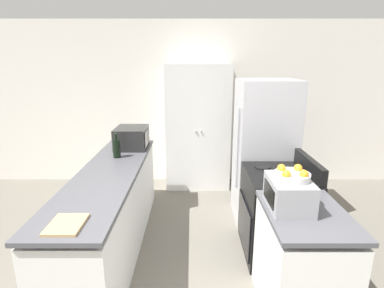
{
  "coord_description": "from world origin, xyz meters",
  "views": [
    {
      "loc": [
        0.0,
        -1.51,
        1.97
      ],
      "look_at": [
        0.0,
        1.84,
        1.05
      ],
      "focal_mm": 28.0,
      "sensor_mm": 36.0,
      "label": 1
    }
  ],
  "objects_px": {
    "wine_bottle": "(117,148)",
    "toaster_oven": "(289,194)",
    "stove": "(276,213)",
    "fruit_bowl": "(292,175)",
    "refrigerator": "(264,152)",
    "pantry_cabinet": "(198,128)",
    "microwave": "(132,138)"
  },
  "relations": [
    {
      "from": "wine_bottle",
      "to": "toaster_oven",
      "type": "distance_m",
      "value": 2.03
    },
    {
      "from": "stove",
      "to": "fruit_bowl",
      "type": "distance_m",
      "value": 1.02
    },
    {
      "from": "fruit_bowl",
      "to": "wine_bottle",
      "type": "bearing_deg",
      "value": 142.42
    },
    {
      "from": "stove",
      "to": "toaster_oven",
      "type": "xyz_separation_m",
      "value": [
        -0.14,
        -0.73,
        0.56
      ]
    },
    {
      "from": "refrigerator",
      "to": "toaster_oven",
      "type": "bearing_deg",
      "value": -96.29
    },
    {
      "from": "stove",
      "to": "refrigerator",
      "type": "height_order",
      "value": "refrigerator"
    },
    {
      "from": "pantry_cabinet",
      "to": "microwave",
      "type": "xyz_separation_m",
      "value": [
        -0.87,
        -0.86,
        0.06
      ]
    },
    {
      "from": "microwave",
      "to": "fruit_bowl",
      "type": "height_order",
      "value": "fruit_bowl"
    },
    {
      "from": "pantry_cabinet",
      "to": "microwave",
      "type": "bearing_deg",
      "value": -135.54
    },
    {
      "from": "pantry_cabinet",
      "to": "stove",
      "type": "relative_size",
      "value": 1.84
    },
    {
      "from": "pantry_cabinet",
      "to": "stove",
      "type": "height_order",
      "value": "pantry_cabinet"
    },
    {
      "from": "wine_bottle",
      "to": "toaster_oven",
      "type": "bearing_deg",
      "value": -37.79
    },
    {
      "from": "pantry_cabinet",
      "to": "refrigerator",
      "type": "height_order",
      "value": "pantry_cabinet"
    },
    {
      "from": "pantry_cabinet",
      "to": "refrigerator",
      "type": "xyz_separation_m",
      "value": [
        0.8,
        -1.03,
        -0.09
      ]
    },
    {
      "from": "stove",
      "to": "fruit_bowl",
      "type": "bearing_deg",
      "value": -100.33
    },
    {
      "from": "refrigerator",
      "to": "wine_bottle",
      "type": "distance_m",
      "value": 1.79
    },
    {
      "from": "fruit_bowl",
      "to": "refrigerator",
      "type": "bearing_deg",
      "value": 84.18
    },
    {
      "from": "wine_bottle",
      "to": "fruit_bowl",
      "type": "xyz_separation_m",
      "value": [
        1.62,
        -1.24,
        0.16
      ]
    },
    {
      "from": "pantry_cabinet",
      "to": "toaster_oven",
      "type": "bearing_deg",
      "value": -75.78
    },
    {
      "from": "wine_bottle",
      "to": "refrigerator",
      "type": "bearing_deg",
      "value": 7.98
    },
    {
      "from": "stove",
      "to": "microwave",
      "type": "distance_m",
      "value": 1.99
    },
    {
      "from": "stove",
      "to": "fruit_bowl",
      "type": "relative_size",
      "value": 4.0
    },
    {
      "from": "pantry_cabinet",
      "to": "microwave",
      "type": "height_order",
      "value": "pantry_cabinet"
    },
    {
      "from": "refrigerator",
      "to": "microwave",
      "type": "bearing_deg",
      "value": 174.18
    },
    {
      "from": "stove",
      "to": "refrigerator",
      "type": "bearing_deg",
      "value": 88.51
    },
    {
      "from": "pantry_cabinet",
      "to": "wine_bottle",
      "type": "height_order",
      "value": "pantry_cabinet"
    },
    {
      "from": "wine_bottle",
      "to": "toaster_oven",
      "type": "relative_size",
      "value": 0.72
    },
    {
      "from": "refrigerator",
      "to": "microwave",
      "type": "height_order",
      "value": "refrigerator"
    },
    {
      "from": "microwave",
      "to": "wine_bottle",
      "type": "relative_size",
      "value": 1.62
    },
    {
      "from": "stove",
      "to": "toaster_oven",
      "type": "bearing_deg",
      "value": -101.26
    },
    {
      "from": "wine_bottle",
      "to": "fruit_bowl",
      "type": "height_order",
      "value": "fruit_bowl"
    },
    {
      "from": "microwave",
      "to": "stove",
      "type": "bearing_deg",
      "value": -29.54
    }
  ]
}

